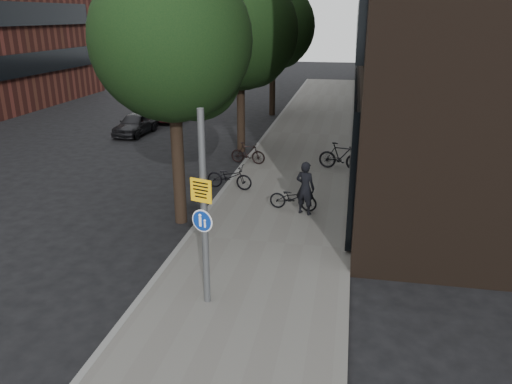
% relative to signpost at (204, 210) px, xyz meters
% --- Properties ---
extents(ground, '(120.00, 120.00, 0.00)m').
position_rel_signpost_xyz_m(ground, '(0.52, -0.16, -2.23)').
color(ground, black).
rests_on(ground, ground).
extents(sidewalk, '(4.50, 60.00, 0.12)m').
position_rel_signpost_xyz_m(sidewalk, '(0.77, 9.84, -2.17)').
color(sidewalk, '#5E5C57').
rests_on(sidewalk, ground).
extents(curb_edge, '(0.15, 60.00, 0.13)m').
position_rel_signpost_xyz_m(curb_edge, '(-1.48, 9.84, -2.16)').
color(curb_edge, slate).
rests_on(curb_edge, ground).
extents(street_tree_near, '(4.40, 4.40, 7.50)m').
position_rel_signpost_xyz_m(street_tree_near, '(-2.01, 4.48, 2.88)').
color(street_tree_near, black).
rests_on(street_tree_near, ground).
extents(street_tree_mid, '(5.00, 5.00, 7.80)m').
position_rel_signpost_xyz_m(street_tree_mid, '(-2.01, 12.98, 2.88)').
color(street_tree_mid, black).
rests_on(street_tree_mid, ground).
extents(street_tree_far, '(5.00, 5.00, 7.80)m').
position_rel_signpost_xyz_m(street_tree_far, '(-2.01, 21.98, 2.88)').
color(street_tree_far, black).
rests_on(street_tree_far, ground).
extents(signpost, '(0.47, 0.17, 4.17)m').
position_rel_signpost_xyz_m(signpost, '(0.00, 0.00, 0.00)').
color(signpost, '#595B5E').
rests_on(signpost, sidewalk).
extents(pedestrian, '(0.71, 0.58, 1.67)m').
position_rel_signpost_xyz_m(pedestrian, '(1.56, 5.41, -1.27)').
color(pedestrian, black).
rests_on(pedestrian, sidewalk).
extents(parked_bike_facade_near, '(1.57, 0.70, 0.80)m').
position_rel_signpost_xyz_m(parked_bike_facade_near, '(1.17, 5.67, -1.71)').
color(parked_bike_facade_near, black).
rests_on(parked_bike_facade_near, sidewalk).
extents(parked_bike_facade_far, '(1.85, 0.85, 1.08)m').
position_rel_signpost_xyz_m(parked_bike_facade_far, '(2.52, 10.39, -1.57)').
color(parked_bike_facade_far, black).
rests_on(parked_bike_facade_far, sidewalk).
extents(parked_bike_curb_near, '(1.73, 0.78, 0.88)m').
position_rel_signpost_xyz_m(parked_bike_curb_near, '(-1.28, 7.28, -1.67)').
color(parked_bike_curb_near, black).
rests_on(parked_bike_curb_near, sidewalk).
extents(parked_bike_curb_far, '(1.50, 0.57, 0.88)m').
position_rel_signpost_xyz_m(parked_bike_curb_far, '(-1.28, 10.51, -1.67)').
color(parked_bike_curb_far, black).
rests_on(parked_bike_curb_far, sidewalk).
extents(parked_car_near, '(1.54, 3.43, 1.15)m').
position_rel_signpost_xyz_m(parked_car_near, '(-8.25, 15.13, -1.66)').
color(parked_car_near, black).
rests_on(parked_car_near, ground).
extents(parked_car_mid, '(1.54, 3.93, 1.28)m').
position_rel_signpost_xyz_m(parked_car_mid, '(-7.71, 19.25, -1.59)').
color(parked_car_mid, maroon).
rests_on(parked_car_mid, ground).
extents(parked_car_far, '(1.93, 3.94, 1.10)m').
position_rel_signpost_xyz_m(parked_car_far, '(-8.22, 28.17, -1.68)').
color(parked_car_far, black).
rests_on(parked_car_far, ground).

